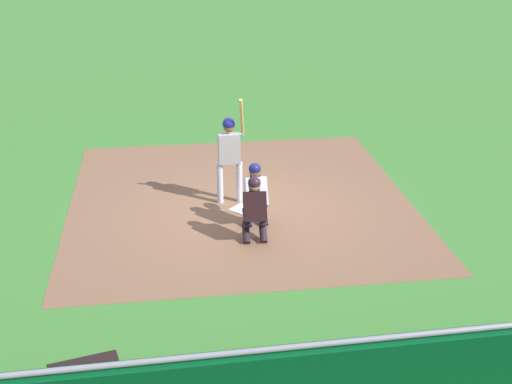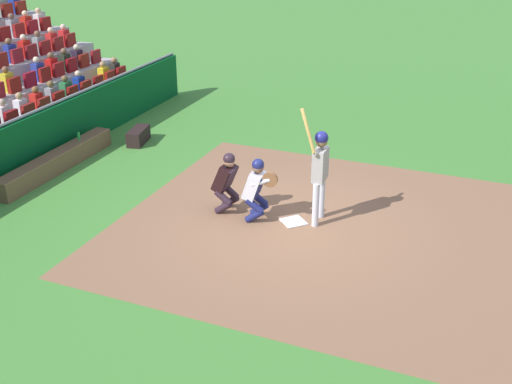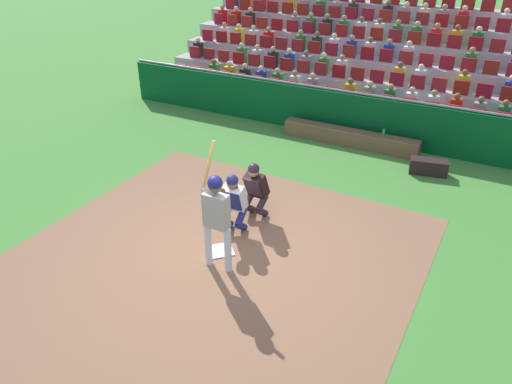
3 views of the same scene
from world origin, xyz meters
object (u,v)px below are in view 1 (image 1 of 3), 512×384
Objects in this scene: home_plate_umpire at (255,207)px; water_bottle_on_bench at (195,384)px; batter_at_plate at (230,150)px; equipment_duffel_bag at (85,377)px; catcher_crouching at (256,191)px; home_plate_marker at (243,209)px.

home_plate_umpire reaches higher than water_bottle_on_bench.
batter_at_plate is 6.59m from water_bottle_on_bench.
home_plate_umpire is 6.43× the size of water_bottle_on_bench.
equipment_duffel_bag is (-1.39, 0.81, -0.35)m from water_bottle_on_bench.
batter_at_plate is 11.66× the size of water_bottle_on_bench.
catcher_crouching is 5.42m from equipment_duffel_bag.
water_bottle_on_bench is at bearing -41.76° from equipment_duffel_bag.
home_plate_umpire is (0.22, -1.84, -0.47)m from batter_at_plate.
home_plate_marker is at bearing 101.51° from catcher_crouching.
home_plate_umpire is at bearing -89.33° from home_plate_marker.
equipment_duffel_bag is at bearing -118.65° from home_plate_marker.
water_bottle_on_bench is (-1.60, -5.30, -0.19)m from catcher_crouching.
home_plate_marker is 1.25m from batter_at_plate.
batter_at_plate reaches higher than home_plate_umpire.
water_bottle_on_bench is (-1.24, -6.44, -0.64)m from batter_at_plate.
equipment_duffel_bag is at bearing -127.04° from home_plate_umpire.
equipment_duffel_bag is (-2.64, -5.63, -0.99)m from batter_at_plate.
catcher_crouching is at bearing 44.74° from equipment_duffel_bag.
equipment_duffel_bag is (-2.99, -4.49, -0.54)m from catcher_crouching.
home_plate_umpire reaches higher than equipment_duffel_bag.
batter_at_plate is (-0.21, 0.43, 1.16)m from home_plate_marker.
home_plate_umpire is 1.43× the size of equipment_duffel_bag.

